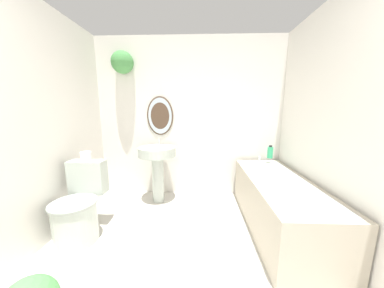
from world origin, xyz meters
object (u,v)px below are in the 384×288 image
(bathtub, at_px, (278,202))
(shampoo_bottle, at_px, (270,152))
(toilet_paper_roll, at_px, (86,156))
(pedestal_sink, at_px, (157,161))
(toilet, at_px, (79,210))

(bathtub, distance_m, shampoo_bottle, 0.80)
(toilet_paper_roll, bearing_deg, pedestal_sink, 43.67)
(bathtub, bearing_deg, toilet_paper_roll, -178.90)
(shampoo_bottle, height_order, toilet_paper_roll, toilet_paper_roll)
(pedestal_sink, height_order, shampoo_bottle, pedestal_sink)
(toilet, height_order, toilet_paper_roll, toilet_paper_roll)
(toilet, xyz_separation_m, shampoo_bottle, (2.28, 0.92, 0.43))
(toilet, distance_m, shampoo_bottle, 2.50)
(toilet, bearing_deg, pedestal_sink, 52.10)
(pedestal_sink, distance_m, bathtub, 1.64)
(bathtub, distance_m, toilet_paper_roll, 2.23)
(toilet, bearing_deg, shampoo_bottle, 22.03)
(shampoo_bottle, relative_size, toilet_paper_roll, 1.68)
(shampoo_bottle, bearing_deg, toilet_paper_roll, -162.82)
(toilet, xyz_separation_m, toilet_paper_roll, (0.00, 0.22, 0.52))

